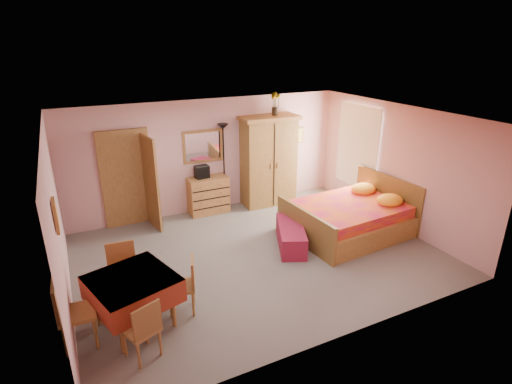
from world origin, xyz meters
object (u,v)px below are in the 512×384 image
chest_of_drawers (208,195)px  chair_east (181,285)px  bed (348,209)px  chair_north (124,275)px  chair_west (77,312)px  stereo (202,172)px  wardrobe (268,161)px  sunflower_vase (275,104)px  wall_mirror (203,146)px  bench (291,236)px  dining_table (134,302)px  chair_south (141,328)px  floor_lamp (224,168)px

chest_of_drawers → chair_east: chair_east is taller
bed → chair_north: 4.56m
bed → chair_west: size_ratio=2.33×
stereo → chair_east: 3.67m
wardrobe → sunflower_vase: (0.16, 0.00, 1.35)m
wall_mirror → bench: wall_mirror is taller
wardrobe → dining_table: wardrobe is taller
chair_south → dining_table: bearing=65.1°
chair_south → chair_north: 1.29m
dining_table → chair_east: size_ratio=1.21×
bed → chest_of_drawers: bearing=130.3°
wall_mirror → bed: size_ratio=0.41×
floor_lamp → sunflower_vase: size_ratio=3.92×
chair_south → chair_north: (-0.00, 1.29, 0.04)m
sunflower_vase → bed: 2.95m
stereo → chair_east: bearing=-114.1°
bed → chair_south: 4.84m
floor_lamp → dining_table: size_ratio=1.93×
chest_of_drawers → chair_west: (-3.01, -3.36, 0.07)m
wardrobe → wall_mirror: bearing=169.9°
sunflower_vase → chair_north: (-4.00, -2.55, -1.96)m
wardrobe → chair_south: wardrobe is taller
chest_of_drawers → floor_lamp: 0.74m
chair_west → floor_lamp: bearing=137.1°
wardrobe → chair_south: bearing=-133.4°
bed → stereo: bearing=131.3°
dining_table → chair_west: 0.74m
bed → bench: 1.38m
stereo → chest_of_drawers: bearing=-17.7°
wardrobe → chair_south: size_ratio=2.54×
floor_lamp → bench: bearing=-78.7°
sunflower_vase → chair_west: sunflower_vase is taller
stereo → bed: bearing=-45.0°
stereo → wardrobe: bearing=-4.8°
wardrobe → sunflower_vase: size_ratio=4.14×
wardrobe → bed: (0.71, -2.20, -0.54)m
chair_south → chair_east: chair_east is taller
chest_of_drawers → wall_mirror: bearing=90.1°
bed → dining_table: size_ratio=2.20×
stereo → bed: stereo is taller
stereo → floor_lamp: 0.55m
chair_west → chair_east: size_ratio=1.14×
bed → chair_east: 3.95m
sunflower_vase → bed: sunflower_vase is taller
wardrobe → chair_north: (-3.84, -2.55, -0.62)m
wardrobe → chair_east: wardrobe is taller
bed → chair_north: size_ratio=2.49×
wall_mirror → wardrobe: (1.52, -0.31, -0.47)m
stereo → chair_east: (-1.48, -3.31, -0.57)m
wardrobe → bench: wardrobe is taller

